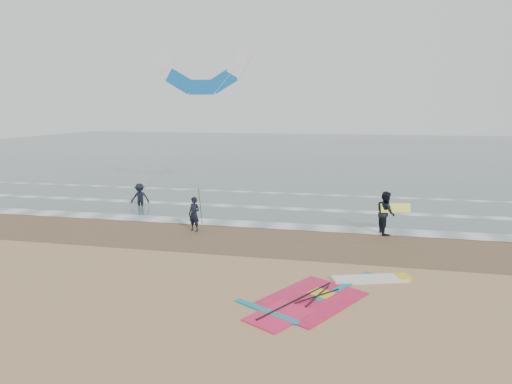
% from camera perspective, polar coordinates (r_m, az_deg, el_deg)
% --- Properties ---
extents(ground, '(120.00, 120.00, 0.00)m').
position_cam_1_polar(ground, '(13.86, -1.68, -12.80)').
color(ground, tan).
rests_on(ground, ground).
extents(sea_water, '(120.00, 80.00, 0.02)m').
position_cam_1_polar(sea_water, '(60.69, 9.29, 5.10)').
color(sea_water, '#47605E').
rests_on(sea_water, ground).
extents(wet_sand_band, '(120.00, 5.00, 0.01)m').
position_cam_1_polar(wet_sand_band, '(19.40, 2.60, -5.95)').
color(wet_sand_band, brown).
rests_on(wet_sand_band, ground).
extents(foam_waterline, '(120.00, 9.15, 0.02)m').
position_cam_1_polar(foam_waterline, '(23.64, 4.41, -2.91)').
color(foam_waterline, white).
rests_on(foam_waterline, ground).
extents(windsurf_rig, '(5.17, 4.90, 0.12)m').
position_cam_1_polar(windsurf_rig, '(14.05, 9.09, -12.46)').
color(windsurf_rig, white).
rests_on(windsurf_rig, ground).
extents(person_standing, '(0.66, 0.54, 1.57)m').
position_cam_1_polar(person_standing, '(20.69, -7.74, -2.76)').
color(person_standing, black).
rests_on(person_standing, ground).
extents(person_walking, '(0.96, 1.10, 1.91)m').
position_cam_1_polar(person_walking, '(20.81, 15.89, -2.51)').
color(person_walking, black).
rests_on(person_walking, ground).
extents(person_wading, '(1.17, 0.80, 1.66)m').
position_cam_1_polar(person_wading, '(26.52, -14.34, 0.01)').
color(person_wading, black).
rests_on(person_wading, ground).
extents(held_pole, '(0.17, 0.86, 1.82)m').
position_cam_1_polar(held_pole, '(20.51, -6.97, -1.81)').
color(held_pole, black).
rests_on(held_pole, ground).
extents(carried_kiteboard, '(1.30, 0.51, 0.39)m').
position_cam_1_polar(carried_kiteboard, '(20.69, 17.05, -1.92)').
color(carried_kiteboard, yellow).
rests_on(carried_kiteboard, ground).
extents(surf_kite, '(6.57, 4.65, 8.06)m').
position_cam_1_polar(surf_kite, '(29.55, -6.91, 14.25)').
color(surf_kite, white).
rests_on(surf_kite, ground).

